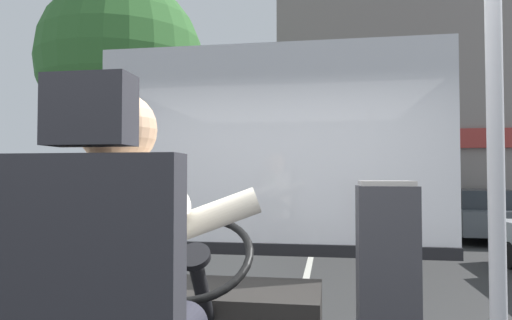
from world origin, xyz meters
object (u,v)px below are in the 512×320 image
object	(u,v)px
handrail_pole	(496,193)
parked_car_charcoal	(478,213)
parked_car_black	(449,205)
bus_driver	(124,272)
fare_box	(387,304)

from	to	relation	value
handrail_pole	parked_car_charcoal	size ratio (longest dim) A/B	0.48
parked_car_charcoal	parked_car_black	size ratio (longest dim) A/B	0.98
bus_driver	handrail_pole	size ratio (longest dim) A/B	0.44
bus_driver	fare_box	size ratio (longest dim) A/B	0.85
bus_driver	parked_car_black	world-z (taller)	bus_driver
bus_driver	parked_car_charcoal	xyz separation A→B (m)	(4.79, 12.63, -0.79)
fare_box	parked_car_black	xyz separation A→B (m)	(4.37, 16.82, -0.61)
bus_driver	handrail_pole	distance (m)	1.07
parked_car_charcoal	parked_car_black	xyz separation A→B (m)	(0.40, 4.84, -0.06)
parked_car_black	bus_driver	bearing A→B (deg)	-106.54
bus_driver	parked_car_black	distance (m)	18.25
handrail_pole	parked_car_black	distance (m)	17.93
bus_driver	handrail_pole	xyz separation A→B (m)	(1.04, 0.06, 0.24)
parked_car_black	fare_box	bearing A→B (deg)	-104.55
parked_car_charcoal	bus_driver	bearing A→B (deg)	-110.76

